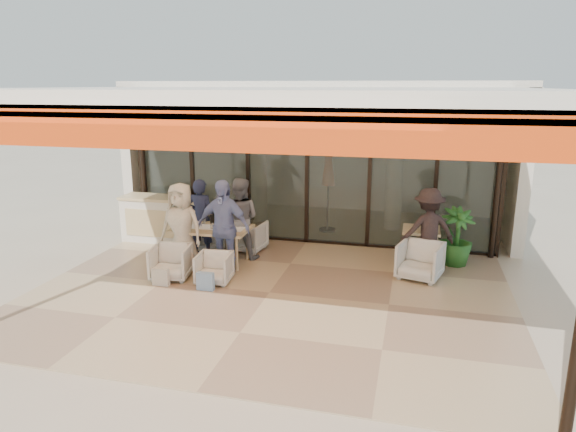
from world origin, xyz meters
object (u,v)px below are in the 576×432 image
(potted_palm, at_px, (456,237))
(chair_far_right, at_px, (248,235))
(chair_near_left, at_px, (171,261))
(diner_grey, at_px, (240,219))
(chair_near_right, at_px, (214,267))
(standing_woman, at_px, (428,230))
(side_chair, at_px, (420,259))
(diner_navy, at_px, (201,218))
(dining_table, at_px, (212,230))
(diner_cream, at_px, (181,227))
(side_table, at_px, (421,234))
(chair_far_left, at_px, (211,234))
(host_counter, at_px, (163,219))
(diner_periwinkle, at_px, (223,227))

(potted_palm, bearing_deg, chair_far_right, -178.27)
(chair_near_left, height_order, diner_grey, diner_grey)
(chair_near_left, distance_m, chair_near_right, 0.84)
(chair_near_right, bearing_deg, standing_woman, 17.95)
(chair_near_left, distance_m, side_chair, 4.53)
(potted_palm, bearing_deg, chair_near_right, -154.36)
(potted_palm, bearing_deg, diner_navy, -172.94)
(diner_grey, height_order, standing_woman, diner_grey)
(dining_table, bearing_deg, diner_cream, -132.26)
(chair_near_left, relative_size, potted_palm, 0.60)
(side_table, bearing_deg, standing_woman, -66.55)
(diner_navy, bearing_deg, chair_near_right, 120.59)
(chair_near_right, height_order, potted_palm, potted_palm)
(chair_near_left, height_order, diner_cream, diner_cream)
(chair_far_left, distance_m, diner_navy, 0.70)
(diner_grey, bearing_deg, chair_far_right, -94.99)
(host_counter, height_order, side_chair, host_counter)
(chair_far_left, bearing_deg, diner_periwinkle, 99.59)
(chair_far_left, distance_m, chair_near_left, 1.90)
(chair_near_left, relative_size, standing_woman, 0.43)
(side_chair, bearing_deg, diner_periwinkle, -154.80)
(chair_near_left, height_order, side_chair, side_chair)
(dining_table, height_order, diner_grey, diner_grey)
(dining_table, bearing_deg, side_chair, 2.17)
(chair_far_right, distance_m, diner_navy, 1.08)
(chair_far_left, bearing_deg, diner_cream, 68.63)
(chair_far_left, height_order, chair_near_left, chair_near_left)
(chair_far_right, height_order, chair_near_left, chair_far_right)
(dining_table, relative_size, chair_far_right, 2.12)
(diner_periwinkle, height_order, standing_woman, diner_periwinkle)
(chair_far_right, distance_m, standing_woman, 3.71)
(chair_far_left, height_order, chair_far_right, chair_far_right)
(potted_palm, bearing_deg, side_table, -165.66)
(diner_grey, distance_m, side_chair, 3.60)
(chair_near_right, height_order, diner_cream, diner_cream)
(potted_palm, bearing_deg, host_counter, 179.76)
(chair_far_left, relative_size, side_chair, 0.82)
(dining_table, height_order, diner_cream, diner_cream)
(chair_near_left, bearing_deg, chair_far_right, 56.21)
(host_counter, relative_size, chair_far_right, 2.62)
(dining_table, bearing_deg, diner_periwinkle, -46.97)
(diner_periwinkle, bearing_deg, host_counter, 149.47)
(host_counter, bearing_deg, chair_near_right, -45.07)
(diner_grey, height_order, potted_palm, diner_grey)
(side_chair, bearing_deg, diner_cream, -156.62)
(host_counter, xyz_separation_m, diner_cream, (1.21, -1.55, 0.31))
(diner_cream, xyz_separation_m, potted_palm, (5.06, 1.53, -0.27))
(host_counter, distance_m, chair_near_right, 2.91)
(diner_periwinkle, bearing_deg, diner_navy, 139.67)
(diner_cream, bearing_deg, side_chair, 9.59)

